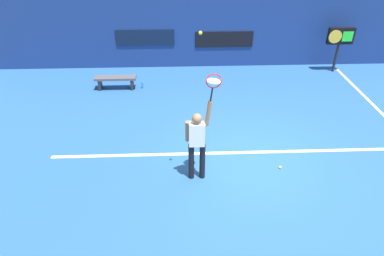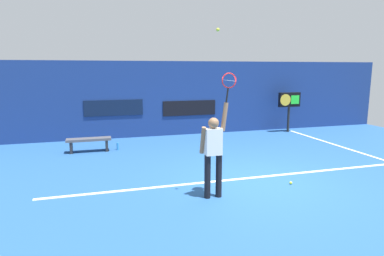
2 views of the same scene
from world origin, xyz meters
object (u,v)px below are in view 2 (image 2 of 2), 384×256
(tennis_ball, at_px, (218,30))
(water_bottle, at_px, (118,146))
(scoreboard_clock, at_px, (289,101))
(court_bench, at_px, (89,142))
(spare_ball, at_px, (291,183))
(tennis_racket, at_px, (229,82))
(tennis_player, at_px, (213,150))

(tennis_ball, distance_m, water_bottle, 6.08)
(water_bottle, bearing_deg, scoreboard_clock, 9.66)
(tennis_ball, height_order, court_bench, tennis_ball)
(tennis_ball, relative_size, spare_ball, 1.00)
(tennis_racket, distance_m, spare_ball, 2.92)
(court_bench, xyz_separation_m, spare_ball, (4.55, -4.54, -0.30))
(scoreboard_clock, distance_m, water_bottle, 7.40)
(tennis_player, distance_m, water_bottle, 5.12)
(tennis_player, relative_size, spare_ball, 29.28)
(tennis_player, xyz_separation_m, court_bench, (-2.53, 4.77, -0.67))
(tennis_racket, distance_m, scoreboard_clock, 8.05)
(court_bench, xyz_separation_m, water_bottle, (0.90, 0.00, -0.22))
(tennis_racket, xyz_separation_m, spare_ball, (1.71, 0.23, -2.36))
(tennis_player, relative_size, scoreboard_clock, 1.19)
(tennis_ball, distance_m, spare_ball, 3.91)
(court_bench, height_order, spare_ball, court_bench)
(spare_ball, bearing_deg, tennis_ball, -171.45)
(spare_ball, bearing_deg, tennis_player, -173.49)
(scoreboard_clock, relative_size, court_bench, 1.20)
(tennis_player, distance_m, tennis_ball, 2.38)
(spare_ball, bearing_deg, tennis_racket, -172.17)
(tennis_player, height_order, spare_ball, tennis_player)
(scoreboard_clock, height_order, court_bench, scoreboard_clock)
(scoreboard_clock, relative_size, water_bottle, 7.00)
(tennis_ball, distance_m, scoreboard_clock, 8.47)
(tennis_racket, relative_size, spare_ball, 9.09)
(scoreboard_clock, xyz_separation_m, spare_ball, (-3.55, -5.77, -1.27))
(tennis_player, bearing_deg, scoreboard_clock, 47.14)
(water_bottle, relative_size, spare_ball, 3.53)
(court_bench, bearing_deg, spare_ball, -44.94)
(tennis_player, distance_m, tennis_racket, 1.42)
(tennis_ball, xyz_separation_m, water_bottle, (-1.67, 4.84, -3.27))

